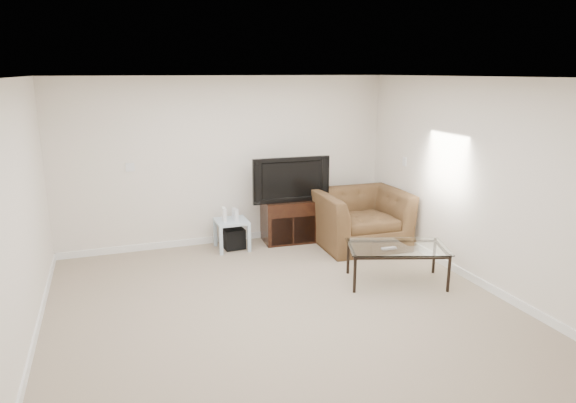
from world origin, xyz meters
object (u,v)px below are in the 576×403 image
object	(u,v)px
tv_stand	(288,220)
subwoofer	(234,238)
television	(289,178)
side_table	(232,235)
coffee_table	(396,264)
recliner	(361,209)

from	to	relation	value
tv_stand	subwoofer	world-z (taller)	tv_stand
television	side_table	distance (m)	1.20
coffee_table	recliner	bearing A→B (deg)	80.96
television	side_table	bearing A→B (deg)	-174.01
recliner	coffee_table	size ratio (longest dim) A/B	1.07
tv_stand	recliner	bearing A→B (deg)	-28.23
side_table	tv_stand	bearing A→B (deg)	5.73
side_table	subwoofer	size ratio (longest dim) A/B	1.56
tv_stand	recliner	world-z (taller)	recliner
side_table	subwoofer	distance (m)	0.07
tv_stand	television	size ratio (longest dim) A/B	0.71
tv_stand	side_table	size ratio (longest dim) A/B	1.70
subwoofer	coffee_table	world-z (taller)	coffee_table
subwoofer	recliner	bearing A→B (deg)	-15.45
subwoofer	coffee_table	distance (m)	2.50
side_table	coffee_table	bearing A→B (deg)	-49.33
side_table	coffee_table	size ratio (longest dim) A/B	0.38
side_table	recliner	bearing A→B (deg)	-14.70
subwoofer	recliner	size ratio (longest dim) A/B	0.23
side_table	recliner	distance (m)	1.95
recliner	television	bearing A→B (deg)	151.47
subwoofer	television	bearing A→B (deg)	2.65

